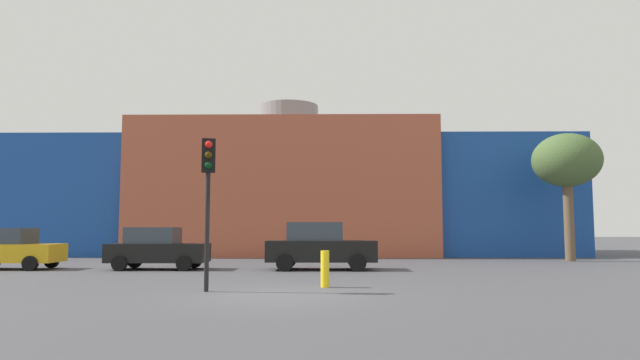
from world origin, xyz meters
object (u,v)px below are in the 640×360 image
at_px(parked_car_1, 157,248).
at_px(bare_tree_0, 567,162).
at_px(parked_car_2, 320,246).
at_px(bollard_yellow_0, 325,269).
at_px(parked_car_0, 10,249).
at_px(traffic_light_island, 208,179).

relative_size(parked_car_1, bare_tree_0, 0.60).
bearing_deg(parked_car_2, bare_tree_0, 25.53).
xyz_separation_m(parked_car_1, bollard_yellow_0, (6.82, -6.71, -0.33)).
height_order(parked_car_1, bollard_yellow_0, parked_car_1).
height_order(parked_car_1, parked_car_2, parked_car_2).
height_order(parked_car_0, bollard_yellow_0, parked_car_0).
relative_size(bare_tree_0, bollard_yellow_0, 6.40).
relative_size(traffic_light_island, bare_tree_0, 0.62).
distance_m(parked_car_2, bare_tree_0, 14.60).
xyz_separation_m(parked_car_0, parked_car_1, (5.99, -0.00, 0.02)).
relative_size(parked_car_2, bollard_yellow_0, 4.28).
bearing_deg(traffic_light_island, bollard_yellow_0, 97.77).
bearing_deg(bare_tree_0, traffic_light_island, -138.10).
height_order(parked_car_2, bare_tree_0, bare_tree_0).
bearing_deg(bollard_yellow_0, traffic_light_island, -159.63).
bearing_deg(parked_car_2, parked_car_0, 180.00).
distance_m(parked_car_1, traffic_light_island, 8.95).
bearing_deg(bollard_yellow_0, parked_car_1, 135.44).
xyz_separation_m(traffic_light_island, bollard_yellow_0, (3.09, 1.15, -2.45)).
bearing_deg(bare_tree_0, parked_car_2, -154.47).
xyz_separation_m(parked_car_2, bollard_yellow_0, (0.24, -6.71, -0.43)).
height_order(traffic_light_island, bollard_yellow_0, traffic_light_island).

